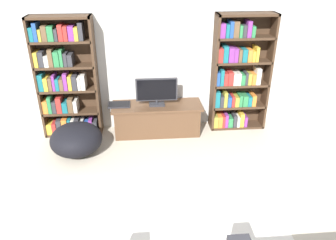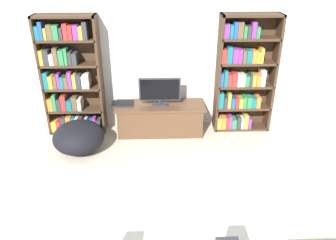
{
  "view_description": "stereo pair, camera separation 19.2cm",
  "coord_description": "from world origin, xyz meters",
  "px_view_note": "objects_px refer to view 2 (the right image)",
  "views": [
    {
      "loc": [
        -0.36,
        -0.78,
        2.6
      ],
      "look_at": [
        -0.04,
        2.96,
        0.7
      ],
      "focal_mm": 35.0,
      "sensor_mm": 36.0,
      "label": 1
    },
    {
      "loc": [
        -0.17,
        -0.79,
        2.6
      ],
      "look_at": [
        -0.04,
        2.96,
        0.7
      ],
      "focal_mm": 35.0,
      "sensor_mm": 36.0,
      "label": 2
    }
  ],
  "objects_px": {
    "bookshelf_left": "(70,78)",
    "beanbag_ottoman": "(79,137)",
    "television": "(160,91)",
    "laptop": "(122,104)",
    "bookshelf_right": "(242,76)",
    "tv_stand": "(160,118)"
  },
  "relations": [
    {
      "from": "television",
      "to": "bookshelf_left",
      "type": "bearing_deg",
      "value": 174.3
    },
    {
      "from": "bookshelf_left",
      "to": "beanbag_ottoman",
      "type": "distance_m",
      "value": 0.96
    },
    {
      "from": "laptop",
      "to": "tv_stand",
      "type": "bearing_deg",
      "value": -2.66
    },
    {
      "from": "tv_stand",
      "to": "laptop",
      "type": "distance_m",
      "value": 0.64
    },
    {
      "from": "tv_stand",
      "to": "television",
      "type": "height_order",
      "value": "television"
    },
    {
      "from": "television",
      "to": "beanbag_ottoman",
      "type": "height_order",
      "value": "television"
    },
    {
      "from": "television",
      "to": "laptop",
      "type": "distance_m",
      "value": 0.63
    },
    {
      "from": "bookshelf_right",
      "to": "beanbag_ottoman",
      "type": "relative_size",
      "value": 2.5
    },
    {
      "from": "bookshelf_left",
      "to": "tv_stand",
      "type": "xyz_separation_m",
      "value": [
        1.38,
        -0.13,
        -0.65
      ]
    },
    {
      "from": "television",
      "to": "beanbag_ottoman",
      "type": "distance_m",
      "value": 1.39
    },
    {
      "from": "television",
      "to": "laptop",
      "type": "relative_size",
      "value": 1.88
    },
    {
      "from": "bookshelf_left",
      "to": "tv_stand",
      "type": "distance_m",
      "value": 1.53
    },
    {
      "from": "bookshelf_left",
      "to": "bookshelf_right",
      "type": "xyz_separation_m",
      "value": [
        2.67,
        0.0,
        0.01
      ]
    },
    {
      "from": "bookshelf_right",
      "to": "laptop",
      "type": "xyz_separation_m",
      "value": [
        -1.88,
        -0.1,
        -0.4
      ]
    },
    {
      "from": "bookshelf_right",
      "to": "television",
      "type": "relative_size",
      "value": 2.88
    },
    {
      "from": "laptop",
      "to": "beanbag_ottoman",
      "type": "bearing_deg",
      "value": -137.4
    },
    {
      "from": "bookshelf_right",
      "to": "television",
      "type": "bearing_deg",
      "value": -173.82
    },
    {
      "from": "beanbag_ottoman",
      "to": "bookshelf_left",
      "type": "bearing_deg",
      "value": 105.93
    },
    {
      "from": "television",
      "to": "tv_stand",
      "type": "bearing_deg",
      "value": 90.0
    },
    {
      "from": "beanbag_ottoman",
      "to": "tv_stand",
      "type": "bearing_deg",
      "value": 23.85
    },
    {
      "from": "tv_stand",
      "to": "laptop",
      "type": "xyz_separation_m",
      "value": [
        -0.59,
        0.03,
        0.26
      ]
    },
    {
      "from": "bookshelf_left",
      "to": "television",
      "type": "distance_m",
      "value": 1.4
    }
  ]
}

